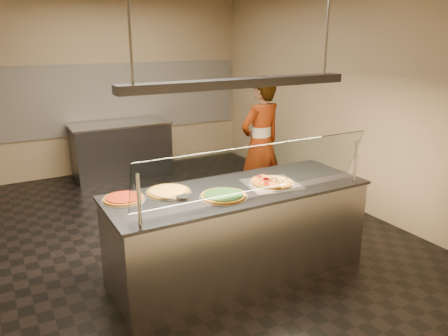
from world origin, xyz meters
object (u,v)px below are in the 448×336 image
half_pizza_sausage (280,180)px  heat_lamp_housing (240,83)px  sneeze_guard (259,169)px  pizza_spatula (174,197)px  pizza_tomato (124,198)px  half_pizza_pepperoni (263,183)px  pizza_cheese (168,191)px  serving_counter (238,232)px  perforated_tray (272,184)px  worker (261,144)px  pizza_spinach (223,196)px  prep_table (122,149)px

half_pizza_sausage → heat_lamp_housing: (-0.45, 0.06, 0.99)m
sneeze_guard → pizza_spatula: 0.81m
pizza_tomato → pizza_spatula: pizza_spatula is taller
half_pizza_pepperoni → pizza_cheese: half_pizza_pepperoni is taller
sneeze_guard → pizza_cheese: (-0.65, 0.57, -0.28)m
pizza_tomato → half_pizza_sausage: bearing=-11.2°
serving_counter → heat_lamp_housing: heat_lamp_housing is taller
serving_counter → pizza_spatula: (-0.67, 0.02, 0.49)m
perforated_tray → worker: 1.72m
pizza_spinach → prep_table: 3.98m
half_pizza_sausage → pizza_spatula: bearing=175.9°
sneeze_guard → serving_counter: bearing=90.0°
pizza_spinach → half_pizza_pepperoni: bearing=9.3°
prep_table → heat_lamp_housing: bearing=-88.5°
serving_counter → prep_table: (-0.10, 3.80, 0.00)m
half_pizza_pepperoni → half_pizza_sausage: (0.20, -0.00, -0.01)m
pizza_cheese → heat_lamp_housing: heat_lamp_housing is taller
sneeze_guard → worker: size_ratio=1.28×
pizza_tomato → heat_lamp_housing: heat_lamp_housing is taller
sneeze_guard → half_pizza_pepperoni: size_ratio=5.25×
perforated_tray → pizza_tomato: bearing=168.1°
sneeze_guard → half_pizza_sausage: (0.45, 0.28, -0.27)m
pizza_tomato → prep_table: size_ratio=0.24×
sneeze_guard → worker: worker is taller
perforated_tray → pizza_tomato: size_ratio=1.47×
half_pizza_pepperoni → prep_table: 3.91m
sneeze_guard → pizza_tomato: size_ratio=5.93×
prep_table → sneeze_guard: bearing=-88.7°
pizza_tomato → prep_table: bearing=74.6°
pizza_spatula → heat_lamp_housing: size_ratio=0.12×
pizza_spinach → pizza_cheese: bearing=137.8°
pizza_tomato → pizza_cheese: bearing=-2.3°
pizza_spinach → worker: (1.45, 1.57, -0.02)m
pizza_cheese → worker: 2.21m
perforated_tray → half_pizza_sausage: bearing=-0.9°
perforated_tray → worker: size_ratio=0.32×
perforated_tray → prep_table: (-0.45, 3.86, -0.47)m
pizza_cheese → pizza_spatula: pizza_spatula is taller
pizza_tomato → worker: worker is taller
pizza_spatula → serving_counter: bearing=-1.7°
serving_counter → pizza_spinach: 0.56m
sneeze_guard → half_pizza_sausage: bearing=31.8°
perforated_tray → worker: (0.85, 1.49, -0.01)m
perforated_tray → prep_table: 3.92m
half_pizza_sausage → pizza_spatula: 1.13m
sneeze_guard → prep_table: size_ratio=1.44×
sneeze_guard → heat_lamp_housing: bearing=90.0°
serving_counter → pizza_cheese: 0.84m
serving_counter → pizza_spatula: pizza_spatula is taller
sneeze_guard → pizza_cheese: sneeze_guard is taller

